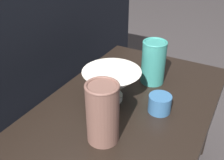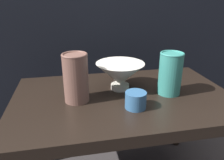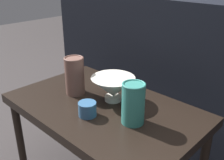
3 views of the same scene
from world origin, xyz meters
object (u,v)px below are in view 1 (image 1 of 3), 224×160
Objects in this scene: vase_colorful_right at (154,62)px; vase_textured_left at (103,112)px; cup at (160,104)px; bowl at (112,83)px.

vase_textured_left is at bearing 179.00° from vase_colorful_right.
vase_textured_left is 0.22m from cup.
vase_textured_left is (-0.17, -0.07, 0.03)m from bowl.
vase_colorful_right is at bearing -1.00° from vase_textured_left.
vase_colorful_right is at bearing 28.49° from cup.
bowl is 0.16m from cup.
vase_colorful_right is 0.19m from cup.
bowl is 1.09× the size of vase_textured_left.
bowl is 2.67× the size of cup.
vase_textured_left is 2.44× the size of cup.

